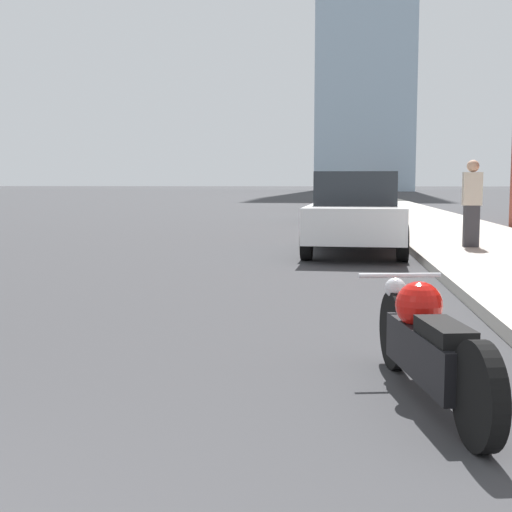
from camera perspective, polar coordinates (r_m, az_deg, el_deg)
sidewalk at (r=41.52m, az=10.54°, el=4.03°), size 3.45×240.00×0.15m
motorcycle at (r=4.82m, az=13.58°, el=-6.87°), size 0.69×2.26×0.76m
parked_car_white at (r=14.35m, az=7.99°, el=3.48°), size 2.09×4.65×1.62m
parked_car_silver at (r=25.93m, az=6.74°, el=4.68°), size 1.80×4.35×1.70m
parked_car_green at (r=36.62m, az=6.74°, el=4.97°), size 1.96×4.37×1.62m
parked_car_red at (r=47.20m, az=6.43°, el=5.18°), size 1.98×3.99×1.55m
pedestrian at (r=14.58m, az=16.89°, el=4.12°), size 0.36×0.24×1.70m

